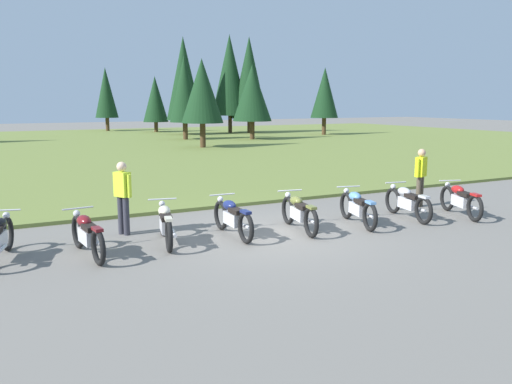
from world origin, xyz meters
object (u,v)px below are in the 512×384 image
motorcycle_maroon (87,234)px  motorcycle_navy (232,217)px  motorcycle_red (460,200)px  rider_checking_bike (421,174)px  motorcycle_olive (299,212)px  rider_near_row_end (123,194)px  motorcycle_silver (407,202)px  motorcycle_sky_blue (357,207)px  motorcycle_cream (165,223)px

motorcycle_maroon → motorcycle_navy: 3.18m
motorcycle_red → rider_checking_bike: 1.52m
motorcycle_olive → rider_checking_bike: 4.72m
rider_checking_bike → rider_near_row_end: 8.38m
motorcycle_maroon → motorcycle_silver: 7.98m
motorcycle_navy → rider_near_row_end: (-2.13, 1.28, 0.51)m
motorcycle_olive → motorcycle_sky_blue: 1.60m
motorcycle_red → rider_near_row_end: size_ratio=1.21×
motorcycle_silver → motorcycle_red: same height
motorcycle_cream → motorcycle_silver: same height
motorcycle_sky_blue → rider_near_row_end: 5.61m
motorcycle_maroon → rider_checking_bike: bearing=4.3°
motorcycle_navy → rider_checking_bike: (6.23, 0.60, 0.51)m
motorcycle_sky_blue → rider_near_row_end: size_ratio=1.23×
motorcycle_olive → rider_near_row_end: bearing=158.0°
motorcycle_olive → motorcycle_navy: bearing=171.9°
motorcycle_maroon → rider_near_row_end: size_ratio=1.26×
motorcycle_maroon → motorcycle_cream: same height
motorcycle_maroon → motorcycle_silver: (7.98, -0.31, 0.00)m
motorcycle_cream → motorcycle_olive: bearing=-5.9°
motorcycle_olive → rider_checking_bike: rider_checking_bike is taller
motorcycle_navy → motorcycle_sky_blue: 3.23m
motorcycle_maroon → rider_checking_bike: rider_checking_bike is taller
motorcycle_sky_blue → rider_checking_bike: 3.22m
motorcycle_navy → motorcycle_olive: size_ratio=1.01×
motorcycle_silver → motorcycle_red: bearing=-15.7°
motorcycle_maroon → motorcycle_red: same height
motorcycle_cream → motorcycle_red: (7.79, -0.93, 0.00)m
rider_checking_bike → rider_near_row_end: (-8.36, 0.68, 0.00)m
motorcycle_silver → motorcycle_olive: bearing=176.5°
motorcycle_navy → rider_near_row_end: 2.54m
motorcycle_cream → rider_near_row_end: 1.43m
motorcycle_olive → motorcycle_red: same height
rider_near_row_end → motorcycle_maroon: bearing=-126.9°
motorcycle_sky_blue → motorcycle_red: same height
motorcycle_silver → motorcycle_red: (1.46, -0.41, 0.00)m
motorcycle_red → rider_near_row_end: rider_near_row_end is taller
motorcycle_cream → rider_checking_bike: (7.76, 0.51, 0.51)m
motorcycle_silver → rider_near_row_end: rider_near_row_end is taller
motorcycle_cream → motorcycle_sky_blue: 4.76m
motorcycle_silver → rider_near_row_end: (-6.93, 1.71, 0.51)m
motorcycle_navy → motorcycle_sky_blue: size_ratio=1.02×
motorcycle_sky_blue → motorcycle_red: (3.06, -0.44, 0.00)m
motorcycle_olive → motorcycle_sky_blue: (1.59, -0.16, 0.00)m
rider_near_row_end → motorcycle_navy: bearing=-31.1°
motorcycle_sky_blue → motorcycle_silver: (1.59, -0.03, 0.00)m
motorcycle_navy → motorcycle_olive: 1.63m
motorcycle_maroon → motorcycle_olive: bearing=-1.4°
motorcycle_navy → motorcycle_silver: bearing=-5.0°
motorcycle_sky_blue → motorcycle_red: bearing=-8.2°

